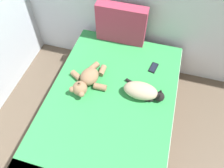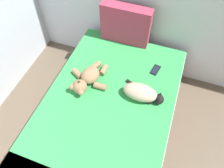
{
  "view_description": "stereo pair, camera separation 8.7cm",
  "coord_description": "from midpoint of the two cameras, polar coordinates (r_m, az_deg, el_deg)",
  "views": [
    {
      "loc": [
        1.71,
        1.99,
        2.36
      ],
      "look_at": [
        1.36,
        3.2,
        0.62
      ],
      "focal_mm": 34.48,
      "sensor_mm": 36.0,
      "label": 1
    },
    {
      "loc": [
        1.79,
        2.01,
        2.36
      ],
      "look_at": [
        1.36,
        3.2,
        0.62
      ],
      "focal_mm": 34.48,
      "sensor_mm": 36.0,
      "label": 2
    }
  ],
  "objects": [
    {
      "name": "bed",
      "position": [
        2.34,
        -0.22,
        -9.15
      ],
      "size": [
        1.3,
        2.07,
        0.54
      ],
      "color": "brown",
      "rests_on": "ground_plane"
    },
    {
      "name": "patterned_cushion",
      "position": [
        2.55,
        4.62,
        15.4
      ],
      "size": [
        0.57,
        0.13,
        0.47
      ],
      "color": "#A5334C",
      "rests_on": "bed"
    },
    {
      "name": "cat",
      "position": [
        2.12,
        9.12,
        -2.39
      ],
      "size": [
        0.42,
        0.25,
        0.15
      ],
      "color": "tan",
      "rests_on": "bed"
    },
    {
      "name": "teddy_bear",
      "position": [
        2.21,
        -5.43,
        1.37
      ],
      "size": [
        0.42,
        0.5,
        0.16
      ],
      "color": "#937051",
      "rests_on": "bed"
    },
    {
      "name": "cell_phone",
      "position": [
        2.41,
        12.45,
        3.65
      ],
      "size": [
        0.1,
        0.16,
        0.01
      ],
      "color": "black",
      "rests_on": "bed"
    }
  ]
}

